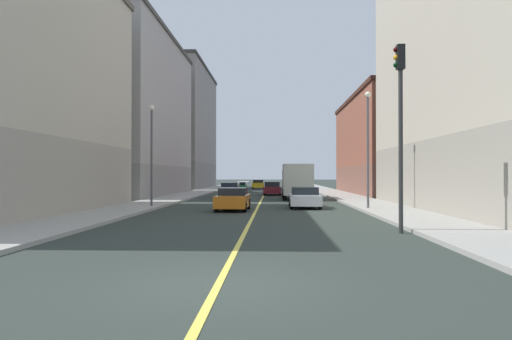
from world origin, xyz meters
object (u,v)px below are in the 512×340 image
object	(u,v)px
car_white	(304,198)
car_blue	(230,190)
street_lamp_right_near	(152,144)
building_left_near	(490,60)
building_right_midblock	(132,115)
car_yellow	(258,184)
car_green	(239,187)
car_maroon	(272,189)
car_orange	(233,199)
box_truck	(297,180)
building_left_mid	(388,146)
traffic_light_left_near	(400,113)
car_red	(291,184)
building_right_distant	(181,129)
street_lamp_left_near	(368,137)

from	to	relation	value
car_white	car_blue	bearing A→B (deg)	114.46
street_lamp_right_near	building_left_near	bearing A→B (deg)	-5.13
building_right_midblock	car_yellow	world-z (taller)	building_right_midblock
car_green	car_maroon	xyz separation A→B (m)	(4.26, -10.62, 0.07)
building_right_midblock	car_white	distance (m)	25.35
car_orange	box_truck	distance (m)	14.10
building_right_midblock	car_orange	bearing A→B (deg)	-58.58
building_left_near	building_left_mid	size ratio (longest dim) A/B	0.97
traffic_light_left_near	car_orange	bearing A→B (deg)	123.39
street_lamp_right_near	car_white	size ratio (longest dim) A/B	1.42
building_left_near	street_lamp_right_near	xyz separation A→B (m)	(-20.31, 1.82, -4.71)
car_maroon	box_truck	xyz separation A→B (m)	(2.17, -8.29, 0.96)
car_red	car_blue	xyz separation A→B (m)	(-6.67, -28.03, 0.02)
traffic_light_left_near	car_white	size ratio (longest dim) A/B	1.52
building_right_distant	box_truck	bearing A→B (deg)	-62.72
car_red	car_white	bearing A→B (deg)	-90.91
car_blue	car_red	bearing A→B (deg)	76.61
traffic_light_left_near	car_orange	world-z (taller)	traffic_light_left_near
building_right_midblock	building_right_distant	size ratio (longest dim) A/B	0.99
car_blue	car_yellow	world-z (taller)	car_blue
street_lamp_right_near	car_red	world-z (taller)	street_lamp_right_near
car_green	street_lamp_left_near	bearing A→B (deg)	-72.47
building_left_mid	car_blue	size ratio (longest dim) A/B	5.60
car_maroon	car_blue	xyz separation A→B (m)	(-3.87, -5.93, 0.01)
car_green	car_maroon	world-z (taller)	car_maroon
street_lamp_right_near	car_blue	world-z (taller)	street_lamp_right_near
building_right_distant	street_lamp_left_near	xyz separation A→B (m)	(20.31, -45.26, -5.02)
traffic_light_left_near	car_green	xyz separation A→B (m)	(-9.05, 42.98, -3.79)
traffic_light_left_near	box_truck	bearing A→B (deg)	96.23
car_yellow	car_blue	bearing A→B (deg)	-93.37
building_left_near	car_white	distance (m)	13.63
car_orange	car_yellow	distance (m)	43.49
traffic_light_left_near	building_left_near	bearing A→B (deg)	52.75
street_lamp_left_near	car_blue	size ratio (longest dim) A/B	1.65
car_blue	box_truck	world-z (taller)	box_truck
traffic_light_left_near	street_lamp_right_near	bearing A→B (deg)	135.27
building_left_near	car_maroon	size ratio (longest dim) A/B	5.02
box_truck	building_left_mid	bearing A→B (deg)	45.98
traffic_light_left_near	car_green	bearing A→B (deg)	101.89
building_left_near	building_right_distant	distance (m)	53.41
car_maroon	street_lamp_left_near	bearing A→B (deg)	-74.70
building_right_midblock	car_maroon	world-z (taller)	building_right_midblock
car_maroon	car_yellow	distance (m)	21.96
building_left_mid	street_lamp_left_near	bearing A→B (deg)	-106.17
building_left_near	traffic_light_left_near	xyz separation A→B (m)	(-7.93, -10.43, -4.41)
building_right_midblock	street_lamp_right_near	world-z (taller)	building_right_midblock
building_left_near	car_red	distance (m)	45.85
car_blue	building_right_distant	bearing A→B (deg)	109.52
street_lamp_left_near	car_white	bearing A→B (deg)	150.53
car_white	car_orange	bearing A→B (deg)	-150.66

